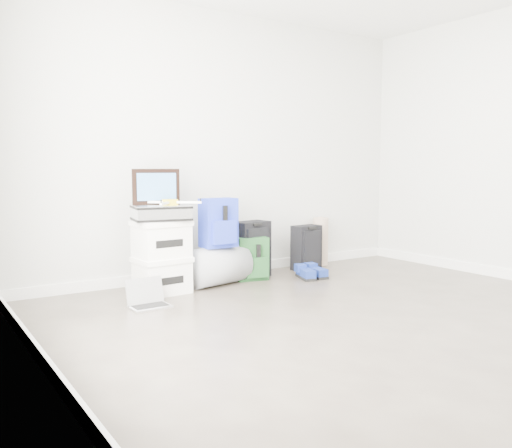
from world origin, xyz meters
TOP-DOWN VIEW (x-y plane):
  - ground at (0.00, 0.00)m, footprint 5.00×5.00m
  - room_envelope at (0.00, 0.02)m, footprint 4.52×5.02m
  - boxes_stack at (-0.93, 2.06)m, footprint 0.48×0.40m
  - briefcase at (-0.93, 2.06)m, footprint 0.53×0.43m
  - painting at (-0.93, 2.16)m, footprint 0.43×0.10m
  - drone at (-0.85, 2.04)m, footprint 0.45×0.45m
  - duffel_bag at (-0.34, 2.09)m, footprint 0.67×0.49m
  - blue_backpack at (-0.34, 2.05)m, footprint 0.33×0.25m
  - large_suitcase at (0.13, 2.21)m, footprint 0.40×0.30m
  - green_backpack at (0.06, 2.10)m, footprint 0.34×0.29m
  - carry_on at (0.85, 2.22)m, footprint 0.33×0.23m
  - shoes at (0.61, 1.84)m, footprint 0.32×0.33m
  - rolled_rug at (1.18, 2.38)m, footprint 0.18×0.18m
  - laptop at (-1.22, 1.68)m, footprint 0.32×0.23m

SIDE VIEW (x-z plane):
  - ground at x=0.00m, z-range 0.00..0.00m
  - shoes at x=0.61m, z-range 0.00..0.10m
  - laptop at x=-1.22m, z-range -0.06..0.17m
  - duffel_bag at x=-0.34m, z-range 0.00..0.37m
  - green_backpack at x=0.06m, z-range -0.01..0.42m
  - carry_on at x=0.85m, z-range 0.00..0.49m
  - rolled_rug at x=1.18m, z-range 0.00..0.55m
  - large_suitcase at x=0.13m, z-range 0.00..0.58m
  - boxes_stack at x=-0.93m, z-range 0.00..0.66m
  - blue_backpack at x=-0.34m, z-range 0.36..0.83m
  - briefcase at x=-0.93m, z-range 0.66..0.79m
  - drone at x=-0.85m, z-range 0.79..0.85m
  - painting at x=-0.93m, z-range 0.79..1.11m
  - room_envelope at x=0.00m, z-range 0.37..3.08m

